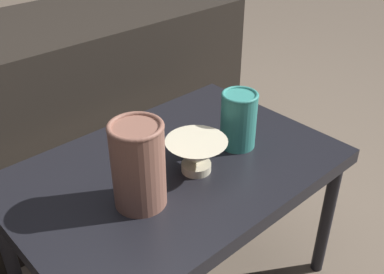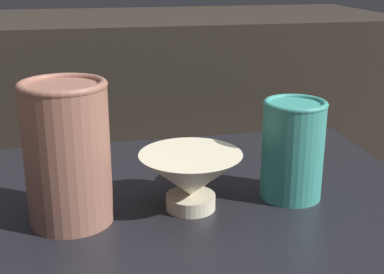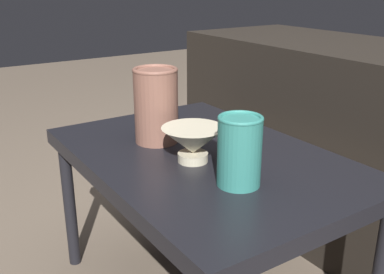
# 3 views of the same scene
# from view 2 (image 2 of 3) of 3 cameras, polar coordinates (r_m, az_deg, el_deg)

# --- Properties ---
(table) EXTENTS (0.82, 0.56, 0.45)m
(table) POSITION_cam_2_polar(r_m,az_deg,el_deg) (0.86, -2.63, -8.86)
(table) COLOR black
(table) RESTS_ON ground_plane
(couch_backdrop) EXTENTS (1.37, 0.50, 0.67)m
(couch_backdrop) POSITION_cam_2_polar(r_m,az_deg,el_deg) (1.48, -6.54, -0.20)
(couch_backdrop) COLOR black
(couch_backdrop) RESTS_ON ground_plane
(bowl) EXTENTS (0.15, 0.15, 0.09)m
(bowl) POSITION_cam_2_polar(r_m,az_deg,el_deg) (0.78, -0.15, -4.25)
(bowl) COLOR beige
(bowl) RESTS_ON table
(vase_textured_left) EXTENTS (0.12, 0.12, 0.20)m
(vase_textured_left) POSITION_cam_2_polar(r_m,az_deg,el_deg) (0.75, -13.17, -1.50)
(vase_textured_left) COLOR brown
(vase_textured_left) RESTS_ON table
(vase_colorful_right) EXTENTS (0.10, 0.10, 0.15)m
(vase_colorful_right) POSITION_cam_2_polar(r_m,az_deg,el_deg) (0.83, 10.70, -1.19)
(vase_colorful_right) COLOR teal
(vase_colorful_right) RESTS_ON table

